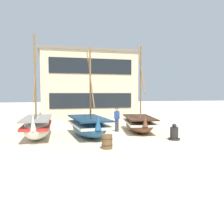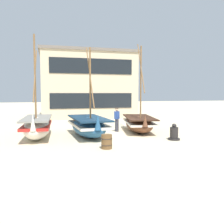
{
  "view_description": "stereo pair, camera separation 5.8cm",
  "coord_description": "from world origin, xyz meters",
  "px_view_note": "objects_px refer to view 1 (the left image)",
  "views": [
    {
      "loc": [
        -4.21,
        -15.05,
        2.68
      ],
      "look_at": [
        0.0,
        1.0,
        1.4
      ],
      "focal_mm": 39.14,
      "sensor_mm": 36.0,
      "label": 1
    },
    {
      "loc": [
        -4.15,
        -15.06,
        2.68
      ],
      "look_at": [
        0.0,
        1.0,
        1.4
      ],
      "focal_mm": 39.14,
      "sensor_mm": 36.0,
      "label": 2
    }
  ],
  "objects_px": {
    "wooden_barrel": "(107,142)",
    "fisherman_by_hull": "(117,120)",
    "fishing_boat_far_right": "(88,126)",
    "capstan_winch": "(174,133)",
    "harbor_building_main": "(87,85)",
    "fishing_boat_near_left": "(139,123)",
    "fishing_boat_centre_large": "(37,127)"
  },
  "relations": [
    {
      "from": "wooden_barrel",
      "to": "harbor_building_main",
      "type": "distance_m",
      "value": 16.75
    },
    {
      "from": "capstan_winch",
      "to": "wooden_barrel",
      "type": "height_order",
      "value": "capstan_winch"
    },
    {
      "from": "fishing_boat_near_left",
      "to": "fishing_boat_centre_large",
      "type": "bearing_deg",
      "value": -173.59
    },
    {
      "from": "wooden_barrel",
      "to": "fisherman_by_hull",
      "type": "bearing_deg",
      "value": 69.15
    },
    {
      "from": "capstan_winch",
      "to": "wooden_barrel",
      "type": "distance_m",
      "value": 4.44
    },
    {
      "from": "fishing_boat_far_right",
      "to": "harbor_building_main",
      "type": "xyz_separation_m",
      "value": [
        1.92,
        12.72,
        2.99
      ]
    },
    {
      "from": "fishing_boat_far_right",
      "to": "wooden_barrel",
      "type": "xyz_separation_m",
      "value": [
        0.32,
        -3.62,
        -0.31
      ]
    },
    {
      "from": "fishing_boat_far_right",
      "to": "harbor_building_main",
      "type": "bearing_deg",
      "value": 81.4
    },
    {
      "from": "fishing_boat_centre_large",
      "to": "wooden_barrel",
      "type": "bearing_deg",
      "value": -48.27
    },
    {
      "from": "wooden_barrel",
      "to": "capstan_winch",
      "type": "bearing_deg",
      "value": 15.93
    },
    {
      "from": "harbor_building_main",
      "to": "fisherman_by_hull",
      "type": "bearing_deg",
      "value": -88.47
    },
    {
      "from": "fishing_boat_far_right",
      "to": "fishing_boat_centre_large",
      "type": "bearing_deg",
      "value": 176.82
    },
    {
      "from": "capstan_winch",
      "to": "fishing_boat_far_right",
      "type": "bearing_deg",
      "value": 152.36
    },
    {
      "from": "capstan_winch",
      "to": "harbor_building_main",
      "type": "distance_m",
      "value": 15.7
    },
    {
      "from": "fishing_boat_centre_large",
      "to": "fisherman_by_hull",
      "type": "distance_m",
      "value": 5.43
    },
    {
      "from": "fishing_boat_far_right",
      "to": "harbor_building_main",
      "type": "relative_size",
      "value": 0.53
    },
    {
      "from": "fisherman_by_hull",
      "to": "harbor_building_main",
      "type": "relative_size",
      "value": 0.16
    },
    {
      "from": "fishing_boat_far_right",
      "to": "fisherman_by_hull",
      "type": "relative_size",
      "value": 3.27
    },
    {
      "from": "fishing_boat_centre_large",
      "to": "fisherman_by_hull",
      "type": "height_order",
      "value": "fishing_boat_centre_large"
    },
    {
      "from": "fisherman_by_hull",
      "to": "harbor_building_main",
      "type": "xyz_separation_m",
      "value": [
        -0.3,
        11.33,
        2.81
      ]
    },
    {
      "from": "fishing_boat_centre_large",
      "to": "harbor_building_main",
      "type": "relative_size",
      "value": 0.57
    },
    {
      "from": "fishing_boat_centre_large",
      "to": "capstan_winch",
      "type": "height_order",
      "value": "fishing_boat_centre_large"
    },
    {
      "from": "fishing_boat_far_right",
      "to": "capstan_winch",
      "type": "bearing_deg",
      "value": -27.64
    },
    {
      "from": "capstan_winch",
      "to": "harbor_building_main",
      "type": "xyz_separation_m",
      "value": [
        -2.66,
        15.12,
        3.28
      ]
    },
    {
      "from": "fishing_boat_near_left",
      "to": "harbor_building_main",
      "type": "bearing_deg",
      "value": 98.6
    },
    {
      "from": "harbor_building_main",
      "to": "fishing_boat_near_left",
      "type": "bearing_deg",
      "value": -81.4
    },
    {
      "from": "fishing_boat_near_left",
      "to": "capstan_winch",
      "type": "distance_m",
      "value": 3.45
    },
    {
      "from": "fishing_boat_far_right",
      "to": "capstan_winch",
      "type": "height_order",
      "value": "fishing_boat_far_right"
    },
    {
      "from": "fishing_boat_centre_large",
      "to": "fishing_boat_far_right",
      "type": "relative_size",
      "value": 1.09
    },
    {
      "from": "fishing_boat_far_right",
      "to": "capstan_winch",
      "type": "xyz_separation_m",
      "value": [
        4.59,
        -2.4,
        -0.29
      ]
    },
    {
      "from": "fishing_boat_centre_large",
      "to": "capstan_winch",
      "type": "distance_m",
      "value": 8.07
    },
    {
      "from": "fishing_boat_centre_large",
      "to": "wooden_barrel",
      "type": "relative_size",
      "value": 8.55
    }
  ]
}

